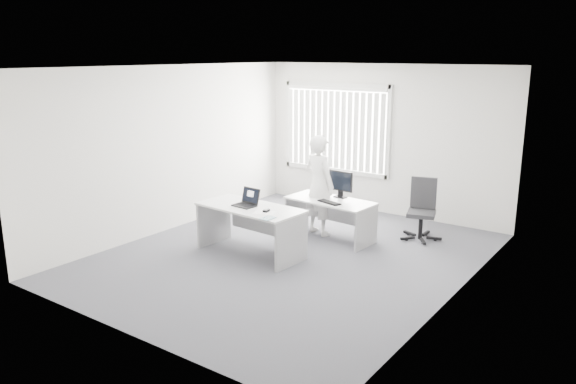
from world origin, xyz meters
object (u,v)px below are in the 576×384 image
Objects in this scene: person at (319,185)px; monitor at (341,184)px; desk_far at (330,211)px; desk_near at (250,220)px; office_chair at (421,220)px; laptop at (244,198)px.

monitor is (0.33, 0.14, 0.03)m from person.
desk_far is 3.34× the size of monitor.
person is at bearing -153.52° from monitor.
person is (0.32, 1.43, 0.31)m from desk_near.
monitor is at bearing 71.07° from desk_near.
monitor is (0.65, 1.57, 0.34)m from desk_near.
laptop is at bearing -147.13° from office_chair.
desk_near is 1.13× the size of desk_far.
office_chair is at bearing 39.60° from desk_far.
laptop is at bearing 89.13° from person.
person is at bearing 79.62° from laptop.
laptop reaches higher than office_chair.
laptop is (-0.68, -1.37, 0.40)m from desk_far.
desk_near is at bearing -146.44° from office_chair.
person is 0.36m from monitor.
monitor is (0.73, 1.61, 0.00)m from laptop.
desk_near is 1.00× the size of person.
laptop is (-0.40, -1.47, 0.03)m from person.
monitor is at bearing 82.17° from desk_far.
desk_far is at bearing -98.20° from monitor.
monitor is at bearing -143.30° from person.
desk_far is (0.60, 1.33, -0.07)m from desk_near.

